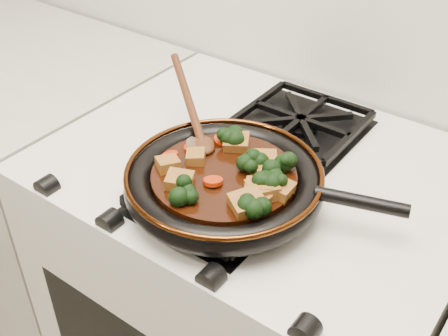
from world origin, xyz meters
The scene contains 34 objects.
stove centered at (0.00, 1.69, 0.45)m, with size 0.76×0.60×0.90m, color silver.
burner_grate_front centered at (0.00, 1.55, 0.91)m, with size 0.23×0.23×0.03m, color black, non-canonical shape.
burner_grate_back centered at (0.00, 1.83, 0.91)m, with size 0.23×0.23×0.03m, color black, non-canonical shape.
skillet centered at (0.01, 1.56, 0.94)m, with size 0.44×0.32×0.05m.
braising_sauce centered at (0.01, 1.56, 0.95)m, with size 0.23×0.23×0.02m, color black.
tofu_cube_0 centered at (0.09, 1.55, 0.97)m, with size 0.04×0.04×0.02m, color brown.
tofu_cube_1 centered at (0.09, 1.55, 0.97)m, with size 0.04×0.04×0.02m, color brown.
tofu_cube_2 centered at (0.09, 1.54, 0.97)m, with size 0.04×0.04×0.02m, color brown.
tofu_cube_3 centered at (-0.07, 1.52, 0.97)m, with size 0.03×0.03×0.02m, color brown.
tofu_cube_4 centered at (0.05, 1.62, 0.97)m, with size 0.04×0.03×0.02m, color brown.
tofu_cube_5 centered at (-0.05, 1.56, 0.97)m, with size 0.03×0.03×0.02m, color brown.
tofu_cube_6 centered at (0.11, 1.57, 0.97)m, with size 0.04×0.04×0.02m, color brown.
tofu_cube_7 centered at (-0.02, 1.49, 0.97)m, with size 0.04×0.04×0.02m, color brown.
tofu_cube_8 centered at (0.05, 1.60, 0.97)m, with size 0.04×0.04×0.02m, color brown.
tofu_cube_9 centered at (0.09, 1.51, 0.97)m, with size 0.04×0.05×0.02m, color brown.
tofu_cube_10 centered at (-0.01, 1.63, 0.97)m, with size 0.04×0.04×0.02m, color brown.
broccoli_floret_0 centered at (0.09, 1.58, 0.97)m, with size 0.06×0.06×0.06m, color black, non-canonical shape.
broccoli_floret_1 centered at (0.10, 1.51, 0.97)m, with size 0.06×0.06×0.05m, color black, non-canonical shape.
broccoli_floret_2 centered at (0.08, 1.62, 0.97)m, with size 0.06×0.06×0.05m, color black, non-canonical shape.
broccoli_floret_3 centered at (-0.03, 1.64, 0.97)m, with size 0.06×0.06×0.06m, color black, non-canonical shape.
broccoli_floret_4 centered at (0.00, 1.47, 0.97)m, with size 0.06×0.06×0.05m, color black, non-canonical shape.
broccoli_floret_5 centered at (0.04, 1.59, 0.97)m, with size 0.06×0.06×0.05m, color black, non-canonical shape.
broccoli_floret_6 centered at (0.10, 1.57, 0.97)m, with size 0.06×0.06×0.06m, color black, non-canonical shape.
carrot_coin_0 centered at (-0.08, 1.54, 0.96)m, with size 0.03×0.03×0.01m, color #A52204.
carrot_coin_1 centered at (0.06, 1.60, 0.96)m, with size 0.03×0.03×0.01m, color #A52204.
carrot_coin_2 centered at (0.01, 1.53, 0.96)m, with size 0.03×0.03×0.01m, color #A52204.
carrot_coin_3 centered at (-0.02, 1.65, 0.96)m, with size 0.03×0.03×0.01m, color #A52204.
carrot_coin_4 centered at (-0.04, 1.63, 0.96)m, with size 0.03×0.03×0.01m, color #A52204.
carrot_coin_5 centered at (-0.07, 1.58, 0.96)m, with size 0.03×0.03×0.01m, color #A52204.
mushroom_slice_0 centered at (0.09, 1.53, 0.97)m, with size 0.04×0.04×0.01m, color brown.
mushroom_slice_1 centered at (0.10, 1.57, 0.97)m, with size 0.04×0.04×0.01m, color brown.
mushroom_slice_2 centered at (0.09, 1.52, 0.97)m, with size 0.03×0.03×0.01m, color brown.
mushroom_slice_3 centered at (-0.07, 1.58, 0.97)m, with size 0.03×0.03×0.01m, color brown.
wooden_spoon centered at (-0.11, 1.64, 0.98)m, with size 0.13×0.12×0.24m.
Camera 1 is at (0.43, 0.98, 1.49)m, focal length 45.00 mm.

